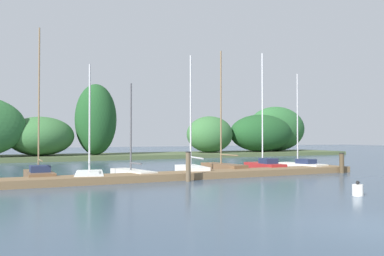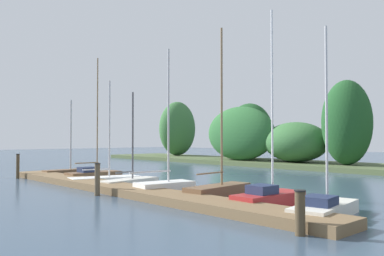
# 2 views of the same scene
# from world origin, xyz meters

# --- Properties ---
(dock_pier) EXTENTS (22.98, 1.80, 0.35)m
(dock_pier) POSITION_xyz_m (0.00, 12.91, 0.17)
(dock_pier) COLOR brown
(dock_pier) RESTS_ON ground
(far_shore) EXTENTS (61.89, 8.00, 7.46)m
(far_shore) POSITION_xyz_m (2.58, 35.10, 2.69)
(far_shore) COLOR #4C5B38
(far_shore) RESTS_ON ground
(sailboat_1) EXTENTS (1.24, 3.64, 7.78)m
(sailboat_1) POSITION_xyz_m (-6.56, 15.13, 0.36)
(sailboat_1) COLOR brown
(sailboat_1) RESTS_ON ground
(sailboat_2) EXTENTS (2.17, 4.37, 6.01)m
(sailboat_2) POSITION_xyz_m (-4.14, 14.61, 0.25)
(sailboat_2) COLOR white
(sailboat_2) RESTS_ON ground
(sailboat_3) EXTENTS (1.60, 3.93, 5.15)m
(sailboat_3) POSITION_xyz_m (-1.84, 14.72, 0.28)
(sailboat_3) COLOR silver
(sailboat_3) RESTS_ON ground
(sailboat_4) EXTENTS (1.57, 3.47, 6.91)m
(sailboat_4) POSITION_xyz_m (1.62, 14.43, 0.38)
(sailboat_4) COLOR white
(sailboat_4) RESTS_ON ground
(sailboat_5) EXTENTS (1.41, 3.89, 7.60)m
(sailboat_5) POSITION_xyz_m (4.21, 15.39, 0.38)
(sailboat_5) COLOR brown
(sailboat_5) RESTS_ON ground
(sailboat_6) EXTENTS (1.25, 3.48, 7.67)m
(sailboat_6) POSITION_xyz_m (7.15, 15.08, 0.38)
(sailboat_6) COLOR maroon
(sailboat_6) RESTS_ON ground
(sailboat_7) EXTENTS (1.76, 3.83, 6.42)m
(sailboat_7) POSITION_xyz_m (9.72, 14.65, 0.33)
(sailboat_7) COLOR silver
(sailboat_7) RESTS_ON ground
(mooring_piling_1) EXTENTS (0.28, 0.28, 1.48)m
(mooring_piling_1) POSITION_xyz_m (0.09, 11.58, 0.75)
(mooring_piling_1) COLOR brown
(mooring_piling_1) RESTS_ON ground
(mooring_piling_2) EXTENTS (0.32, 0.32, 1.22)m
(mooring_piling_2) POSITION_xyz_m (10.57, 11.80, 0.62)
(mooring_piling_2) COLOR #4C3D28
(mooring_piling_2) RESTS_ON ground
(channel_buoy_0) EXTENTS (0.40, 0.40, 0.56)m
(channel_buoy_0) POSITION_xyz_m (3.71, 4.32, 0.22)
(channel_buoy_0) COLOR white
(channel_buoy_0) RESTS_ON ground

